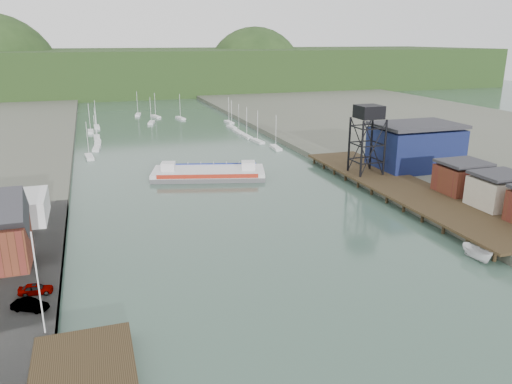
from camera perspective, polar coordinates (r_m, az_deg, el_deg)
ground at (r=60.11m, az=11.04°, el=-16.32°), size 600.00×600.00×0.00m
east_land at (r=173.64m, az=25.05°, el=4.64°), size 120.00×400.00×3.20m
east_pier at (r=112.64m, az=16.53°, el=0.48°), size 14.00×70.00×2.45m
flagpole at (r=59.28m, az=-23.63°, el=-9.60°), size 0.16×0.16×12.00m
lift_tower at (r=119.33m, az=12.76°, el=8.45°), size 6.50×6.50×16.00m
blue_shed at (r=130.65m, az=17.75°, el=4.96°), size 20.50×14.50×11.30m
marina_sailboats at (r=186.34m, az=-10.07°, el=6.85°), size 57.71×92.65×0.90m
distant_hills at (r=345.95m, az=-15.01°, el=12.87°), size 500.00×120.00×80.00m
chain_ferry at (r=123.33m, az=-5.44°, el=2.18°), size 29.12×17.73×3.92m
motorboat at (r=84.53m, az=23.94°, el=-6.46°), size 2.35×5.82×2.22m
car_west_a at (r=70.56m, az=-23.87°, el=-10.08°), size 4.31×2.08×1.42m
car_west_b at (r=66.88m, az=-24.43°, el=-11.69°), size 4.50×3.30×1.41m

